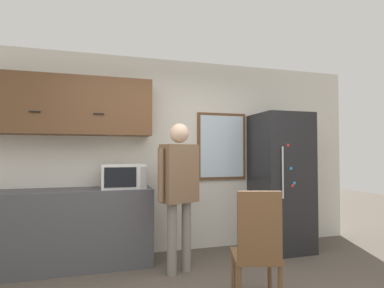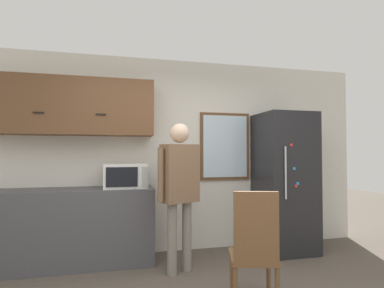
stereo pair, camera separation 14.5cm
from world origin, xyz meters
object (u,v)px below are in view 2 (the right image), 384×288
at_px(person, 180,181).
at_px(chair, 254,246).
at_px(microwave, 126,176).
at_px(refrigerator, 284,182).

distance_m(person, chair, 1.19).
bearing_deg(chair, microwave, -37.34).
distance_m(microwave, person, 0.77).
distance_m(refrigerator, chair, 1.83).
relative_size(microwave, refrigerator, 0.28).
xyz_separation_m(person, refrigerator, (1.59, 0.42, -0.08)).
xyz_separation_m(microwave, refrigerator, (2.19, -0.06, -0.12)).
height_order(microwave, person, person).
bearing_deg(person, chair, -85.32).
bearing_deg(refrigerator, microwave, 178.44).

